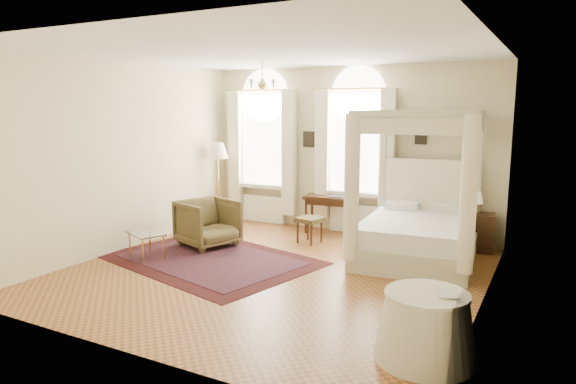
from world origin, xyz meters
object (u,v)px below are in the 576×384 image
Objects in this scene: armchair at (208,223)px; coffee_table at (146,235)px; nightstand at (480,233)px; stool at (310,222)px; canopy_bed at (417,227)px; side_table at (426,326)px; floor_lamp at (218,155)px; writing_desk at (330,201)px.

armchair is 1.19m from coffee_table.
nightstand is 1.35× the size of stool.
side_table is at bearing -74.40° from canopy_bed.
side_table reaches higher than stool.
canopy_bed is at bearing -8.85° from floor_lamp.
side_table is (0.08, -4.38, 0.01)m from nightstand.
canopy_bed is at bearing -56.85° from armchair.
canopy_bed reaches higher than coffee_table.
writing_desk is 0.92m from stool.
canopy_bed is 4.93× the size of stool.
floor_lamp reaches higher than side_table.
nightstand reaches higher than stool.
nightstand is 4.38m from side_table.
side_table is at bearing -99.26° from armchair.
nightstand is at bearing 32.27° from coffee_table.
floor_lamp is 6.82m from side_table.
side_table is at bearing -56.12° from writing_desk.
stool is 4.58m from side_table.
side_table is (4.49, -2.41, -0.09)m from armchair.
nightstand is 0.66× the size of side_table.
stool is at bearing -91.49° from writing_desk.
canopy_bed is 2.40× the size of side_table.
nightstand is 0.63× the size of writing_desk.
coffee_table is 5.12m from side_table.
armchair is at bearing -128.20° from writing_desk.
coffee_table is at bearing -80.43° from floor_lamp.
nightstand is at bearing 91.08° from side_table.
nightstand is 0.88× the size of coffee_table.
armchair is at bearing -165.80° from canopy_bed.
side_table is (2.96, -3.49, -0.06)m from stool.
floor_lamp is (-5.32, -0.37, 1.16)m from nightstand.
floor_lamp is 1.72× the size of side_table.
floor_lamp reaches higher than coffee_table.
canopy_bed is 1.38m from nightstand.
side_table is (4.94, -1.31, -0.05)m from coffee_table.
nightstand is at bearing -0.00° from writing_desk.
canopy_bed is 3.24× the size of coffee_table.
floor_lamp is at bearing 48.52° from armchair.
nightstand is at bearing 17.20° from stool.
stool is 0.66× the size of coffee_table.
armchair is 0.92× the size of side_table.
stool is (-0.02, -0.89, -0.24)m from writing_desk.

